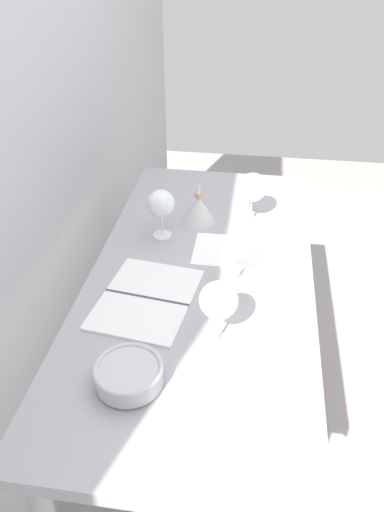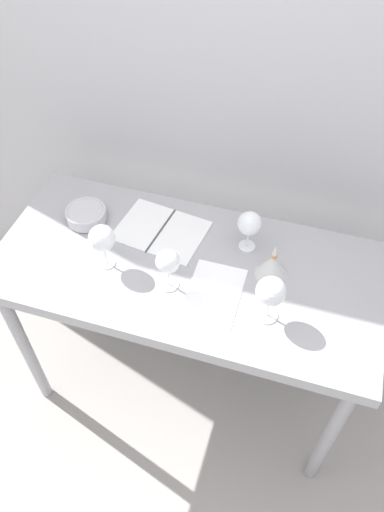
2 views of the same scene
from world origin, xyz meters
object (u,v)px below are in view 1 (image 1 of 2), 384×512
object	(u,v)px
open_notebook	(147,298)
tasting_sheet_upper	(236,251)
wine_glass_near_center	(237,248)
wine_glass_far_right	(161,205)
tasting_bowl	(129,374)
decanter_funnel	(198,209)
wine_glass_near_right	(252,189)
wine_glass_near_left	(219,302)

from	to	relation	value
open_notebook	tasting_sheet_upper	size ratio (longest dim) A/B	1.34
wine_glass_near_center	wine_glass_far_right	world-z (taller)	same
tasting_bowl	wine_glass_near_center	bearing A→B (deg)	-27.00
wine_glass_near_center	tasting_bowl	size ratio (longest dim) A/B	1.05
decanter_funnel	tasting_sheet_upper	bearing A→B (deg)	-139.90
wine_glass_far_right	tasting_sheet_upper	distance (m)	0.28
wine_glass_near_right	tasting_sheet_upper	size ratio (longest dim) A/B	0.68
wine_glass_near_left	wine_glass_far_right	xyz separation A→B (m)	(0.46, 0.23, -0.01)
tasting_sheet_upper	decanter_funnel	size ratio (longest dim) A/B	1.79
wine_glass_near_left	decanter_funnel	xyz separation A→B (m)	(0.57, 0.13, -0.08)
wine_glass_near_right	decanter_funnel	size ratio (longest dim) A/B	1.21
wine_glass_near_center	tasting_sheet_upper	size ratio (longest dim) A/B	0.62
wine_glass_near_right	decanter_funnel	world-z (taller)	wine_glass_near_right
wine_glass_near_left	tasting_sheet_upper	size ratio (longest dim) A/B	0.68
wine_glass_near_left	wine_glass_far_right	distance (m)	0.52
wine_glass_near_center	wine_glass_near_right	bearing A→B (deg)	-4.23
wine_glass_far_right	tasting_bowl	bearing A→B (deg)	-175.58
open_notebook	tasting_bowl	xyz separation A→B (m)	(-0.29, -0.03, 0.03)
wine_glass_far_right	tasting_bowl	size ratio (longest dim) A/B	1.05
wine_glass_near_center	decanter_funnel	world-z (taller)	wine_glass_near_center
wine_glass_near_right	open_notebook	xyz separation A→B (m)	(-0.46, 0.26, -0.12)
wine_glass_near_left	decanter_funnel	size ratio (longest dim) A/B	1.21
open_notebook	decanter_funnel	size ratio (longest dim) A/B	2.39
tasting_sheet_upper	tasting_bowl	world-z (taller)	tasting_bowl
tasting_sheet_upper	decanter_funnel	xyz separation A→B (m)	(0.17, 0.14, 0.05)
wine_glass_near_center	tasting_bowl	distance (m)	0.47
wine_glass_near_center	tasting_sheet_upper	distance (m)	0.20
wine_glass_far_right	tasting_bowl	world-z (taller)	wine_glass_far_right
wine_glass_near_center	open_notebook	xyz separation A→B (m)	(-0.11, 0.23, -0.11)
wine_glass_near_center	tasting_sheet_upper	world-z (taller)	wine_glass_near_center
wine_glass_near_right	tasting_sheet_upper	bearing A→B (deg)	169.54
wine_glass_near_left	decanter_funnel	world-z (taller)	wine_glass_near_left
wine_glass_near_center	decanter_funnel	bearing A→B (deg)	24.87
wine_glass_near_center	open_notebook	size ratio (longest dim) A/B	0.47
wine_glass_near_right	wine_glass_far_right	bearing A→B (deg)	114.88
open_notebook	tasting_bowl	distance (m)	0.30
open_notebook	decanter_funnel	xyz separation A→B (m)	(0.44, -0.08, 0.04)
wine_glass_near_center	open_notebook	world-z (taller)	wine_glass_near_center
open_notebook	tasting_sheet_upper	xyz separation A→B (m)	(0.27, -0.23, -0.00)
wine_glass_near_center	wine_glass_near_right	distance (m)	0.35
tasting_bowl	decanter_funnel	world-z (taller)	decanter_funnel
tasting_sheet_upper	decanter_funnel	world-z (taller)	decanter_funnel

